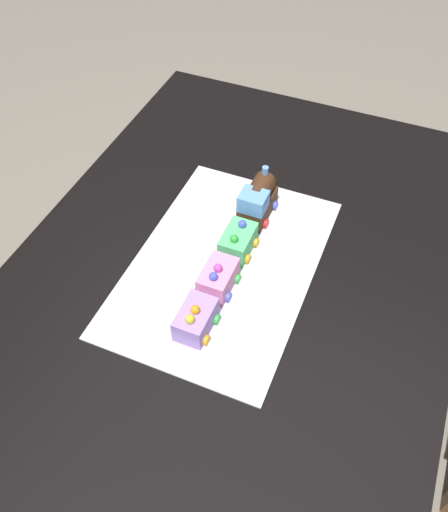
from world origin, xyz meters
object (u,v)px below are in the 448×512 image
Objects in this scene: cake_locomotive at (258,200)px; cake_car_gondola_mint_green at (238,241)px; cake_car_flatbed_bubblegum at (218,278)px; cake_car_tanker_lavender at (196,319)px; dining_table at (237,290)px.

cake_car_gondola_mint_green is (0.13, -0.00, -0.02)m from cake_locomotive.
cake_car_flatbed_bubblegum is 1.00× the size of cake_car_tanker_lavender.
cake_locomotive is at bearing 180.00° from cake_car_tanker_lavender.
cake_car_tanker_lavender is at bearing -3.87° from dining_table.
cake_car_tanker_lavender is (0.24, 0.00, 0.00)m from cake_car_gondola_mint_green.
dining_table is 14.00× the size of cake_car_tanker_lavender.
cake_car_gondola_mint_green reaches higher than dining_table.
cake_car_gondola_mint_green and cake_car_tanker_lavender have the same top height.
cake_car_gondola_mint_green is 0.12m from cake_car_flatbed_bubblegum.
cake_car_tanker_lavender is (0.20, -0.01, 0.14)m from dining_table.
dining_table is 14.00× the size of cake_car_flatbed_bubblegum.
cake_car_tanker_lavender is at bearing -0.00° from cake_locomotive.
cake_car_gondola_mint_green is 0.24m from cake_car_tanker_lavender.
cake_locomotive reaches higher than dining_table.
dining_table is 0.14m from cake_car_gondola_mint_green.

